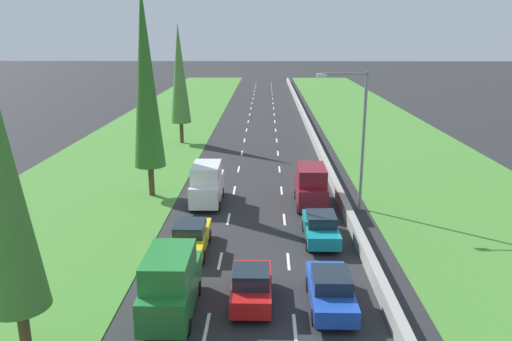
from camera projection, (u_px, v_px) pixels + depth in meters
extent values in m
plane|color=#28282B|center=(261.00, 126.00, 63.39)|extent=(300.00, 300.00, 0.00)
cube|color=#478433|center=(161.00, 125.00, 63.63)|extent=(14.00, 140.00, 0.04)
cube|color=#478433|center=(376.00, 126.00, 63.12)|extent=(14.00, 140.00, 0.04)
cube|color=#9E9B93|center=(307.00, 123.00, 63.17)|extent=(0.44, 120.00, 0.85)
cube|color=white|center=(207.00, 327.00, 20.03)|extent=(0.14, 2.00, 0.01)
cube|color=white|center=(220.00, 261.00, 25.81)|extent=(0.14, 2.00, 0.01)
cube|color=white|center=(229.00, 219.00, 31.60)|extent=(0.14, 2.00, 0.01)
cube|color=white|center=(234.00, 190.00, 37.39)|extent=(0.14, 2.00, 0.01)
cube|color=white|center=(239.00, 169.00, 43.17)|extent=(0.14, 2.00, 0.01)
cube|color=white|center=(242.00, 153.00, 48.96)|extent=(0.14, 2.00, 0.01)
cube|color=white|center=(244.00, 140.00, 54.74)|extent=(0.14, 2.00, 0.01)
cube|color=white|center=(247.00, 130.00, 60.53)|extent=(0.14, 2.00, 0.01)
cube|color=white|center=(248.00, 122.00, 66.32)|extent=(0.14, 2.00, 0.01)
cube|color=white|center=(250.00, 114.00, 72.10)|extent=(0.14, 2.00, 0.01)
cube|color=white|center=(251.00, 108.00, 77.89)|extent=(0.14, 2.00, 0.01)
cube|color=white|center=(252.00, 103.00, 83.68)|extent=(0.14, 2.00, 0.01)
cube|color=white|center=(253.00, 99.00, 89.46)|extent=(0.14, 2.00, 0.01)
cube|color=white|center=(254.00, 95.00, 95.25)|extent=(0.14, 2.00, 0.01)
cube|color=white|center=(254.00, 91.00, 101.04)|extent=(0.14, 2.00, 0.01)
cube|color=white|center=(255.00, 88.00, 106.82)|extent=(0.14, 2.00, 0.01)
cube|color=white|center=(256.00, 85.00, 112.61)|extent=(0.14, 2.00, 0.01)
cube|color=white|center=(256.00, 83.00, 118.39)|extent=(0.14, 2.00, 0.01)
cube|color=white|center=(295.00, 328.00, 19.96)|extent=(0.14, 2.00, 0.01)
cube|color=white|center=(288.00, 261.00, 25.75)|extent=(0.14, 2.00, 0.01)
cube|color=white|center=(284.00, 219.00, 31.53)|extent=(0.14, 2.00, 0.01)
cube|color=white|center=(282.00, 191.00, 37.32)|extent=(0.14, 2.00, 0.01)
cube|color=white|center=(279.00, 169.00, 43.11)|extent=(0.14, 2.00, 0.01)
cube|color=white|center=(278.00, 153.00, 48.89)|extent=(0.14, 2.00, 0.01)
cube|color=white|center=(277.00, 140.00, 54.68)|extent=(0.14, 2.00, 0.01)
cube|color=white|center=(276.00, 130.00, 60.47)|extent=(0.14, 2.00, 0.01)
cube|color=white|center=(275.00, 122.00, 66.25)|extent=(0.14, 2.00, 0.01)
cube|color=white|center=(274.00, 115.00, 72.04)|extent=(0.14, 2.00, 0.01)
cube|color=white|center=(274.00, 108.00, 77.82)|extent=(0.14, 2.00, 0.01)
cube|color=white|center=(273.00, 103.00, 83.61)|extent=(0.14, 2.00, 0.01)
cube|color=white|center=(273.00, 99.00, 89.40)|extent=(0.14, 2.00, 0.01)
cube|color=white|center=(272.00, 95.00, 95.18)|extent=(0.14, 2.00, 0.01)
cube|color=white|center=(272.00, 91.00, 100.97)|extent=(0.14, 2.00, 0.01)
cube|color=white|center=(272.00, 88.00, 106.76)|extent=(0.14, 2.00, 0.01)
cube|color=white|center=(271.00, 85.00, 112.54)|extent=(0.14, 2.00, 0.01)
cube|color=white|center=(271.00, 83.00, 118.33)|extent=(0.14, 2.00, 0.01)
cube|color=red|center=(252.00, 288.00, 21.65)|extent=(1.68, 3.90, 0.76)
cube|color=#19232D|center=(251.00, 276.00, 21.18)|extent=(1.52, 1.60, 0.64)
cylinder|color=black|center=(236.00, 282.00, 22.93)|extent=(0.22, 0.64, 0.64)
cylinder|color=black|center=(269.00, 283.00, 22.90)|extent=(0.22, 0.64, 0.64)
cylinder|color=black|center=(232.00, 311.00, 20.60)|extent=(0.22, 0.64, 0.64)
cylinder|color=black|center=(269.00, 311.00, 20.57)|extent=(0.22, 0.64, 0.64)
cube|color=#1E47B7|center=(330.00, 292.00, 21.35)|extent=(1.76, 4.50, 0.72)
cube|color=#19232D|center=(331.00, 280.00, 21.03)|extent=(1.56, 1.90, 0.60)
cylinder|color=black|center=(309.00, 284.00, 22.80)|extent=(0.22, 0.64, 0.64)
cylinder|color=black|center=(344.00, 284.00, 22.77)|extent=(0.22, 0.64, 0.64)
cylinder|color=black|center=(314.00, 317.00, 20.11)|extent=(0.22, 0.64, 0.64)
cylinder|color=black|center=(354.00, 318.00, 20.08)|extent=(0.22, 0.64, 0.64)
cube|color=#237A33|center=(172.00, 291.00, 20.78)|extent=(1.90, 4.90, 1.40)
cube|color=#237A33|center=(169.00, 266.00, 20.16)|extent=(1.80, 3.10, 1.10)
cylinder|color=black|center=(159.00, 288.00, 22.45)|extent=(0.22, 0.64, 0.64)
cylinder|color=black|center=(198.00, 288.00, 22.41)|extent=(0.22, 0.64, 0.64)
cylinder|color=black|center=(143.00, 326.00, 19.52)|extent=(0.22, 0.64, 0.64)
cylinder|color=black|center=(188.00, 326.00, 19.48)|extent=(0.22, 0.64, 0.64)
cube|color=teal|center=(321.00, 229.00, 28.20)|extent=(1.76, 4.50, 0.72)
cube|color=#19232D|center=(321.00, 219.00, 27.89)|extent=(1.56, 1.90, 0.60)
cylinder|color=black|center=(304.00, 226.00, 29.66)|extent=(0.22, 0.64, 0.64)
cylinder|color=black|center=(331.00, 226.00, 29.63)|extent=(0.22, 0.64, 0.64)
cylinder|color=black|center=(308.00, 245.00, 26.97)|extent=(0.22, 0.64, 0.64)
cylinder|color=black|center=(338.00, 245.00, 26.94)|extent=(0.22, 0.64, 0.64)
cube|color=yellow|center=(191.00, 239.00, 26.85)|extent=(1.76, 4.50, 0.72)
cube|color=#19232D|center=(190.00, 228.00, 26.53)|extent=(1.56, 1.90, 0.60)
cylinder|color=black|center=(180.00, 235.00, 28.31)|extent=(0.22, 0.64, 0.64)
cylinder|color=black|center=(209.00, 235.00, 28.28)|extent=(0.22, 0.64, 0.64)
cylinder|color=black|center=(171.00, 256.00, 25.61)|extent=(0.22, 0.64, 0.64)
cylinder|color=black|center=(203.00, 256.00, 25.58)|extent=(0.22, 0.64, 0.64)
cube|color=white|center=(207.00, 189.00, 34.36)|extent=(1.90, 4.90, 1.40)
cube|color=white|center=(206.00, 172.00, 33.74)|extent=(1.80, 3.10, 1.10)
cylinder|color=black|center=(198.00, 192.00, 36.02)|extent=(0.22, 0.64, 0.64)
cylinder|color=black|center=(222.00, 192.00, 35.99)|extent=(0.22, 0.64, 0.64)
cylinder|color=black|center=(192.00, 206.00, 33.09)|extent=(0.22, 0.64, 0.64)
cylinder|color=black|center=(218.00, 206.00, 33.06)|extent=(0.22, 0.64, 0.64)
cube|color=maroon|center=(310.00, 191.00, 33.82)|extent=(1.90, 4.90, 1.40)
cube|color=maroon|center=(311.00, 175.00, 33.20)|extent=(1.80, 3.10, 1.10)
cylinder|color=black|center=(296.00, 194.00, 35.48)|extent=(0.22, 0.64, 0.64)
cylinder|color=black|center=(321.00, 194.00, 35.45)|extent=(0.22, 0.64, 0.64)
cylinder|color=black|center=(299.00, 209.00, 32.55)|extent=(0.22, 0.64, 0.64)
cylinder|color=black|center=(326.00, 209.00, 32.52)|extent=(0.22, 0.64, 0.64)
cylinder|color=#4C3823|center=(25.00, 334.00, 17.63)|extent=(0.39, 0.39, 2.20)
cone|color=#3D752D|center=(6.00, 193.00, 16.27)|extent=(2.06, 2.06, 8.15)
cylinder|color=#4C3823|center=(151.00, 181.00, 35.93)|extent=(0.41, 0.41, 2.20)
cone|color=#2D6623|center=(146.00, 77.00, 34.01)|extent=(2.16, 2.16, 12.34)
cylinder|color=#4C3823|center=(182.00, 133.00, 53.21)|extent=(0.40, 0.40, 2.20)
cone|color=#4C7F38|center=(179.00, 74.00, 51.58)|extent=(2.11, 2.11, 10.12)
cylinder|color=gray|center=(363.00, 143.00, 32.20)|extent=(0.20, 0.20, 9.00)
cylinder|color=gray|center=(344.00, 74.00, 31.07)|extent=(2.80, 0.12, 0.12)
cube|color=silver|center=(321.00, 75.00, 31.13)|extent=(0.60, 0.28, 0.20)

